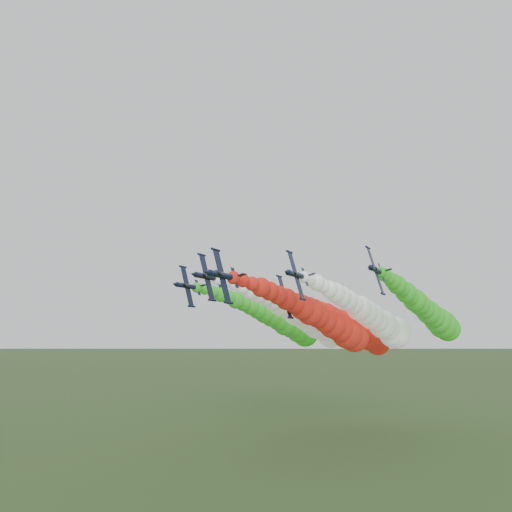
# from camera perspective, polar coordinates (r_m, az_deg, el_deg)

# --- Properties ---
(ground) EXTENTS (3000.00, 3000.00, 0.00)m
(ground) POSITION_cam_1_polar(r_m,az_deg,el_deg) (96.81, -4.59, -24.10)
(ground) COLOR #375626
(ground) RESTS_ON ground
(jet_lead) EXTENTS (11.58, 63.54, 18.33)m
(jet_lead) POSITION_cam_1_polar(r_m,az_deg,el_deg) (116.43, 8.10, -7.46)
(jet_lead) COLOR black
(jet_lead) RESTS_ON ground
(jet_inner_left) EXTENTS (12.16, 64.12, 18.90)m
(jet_inner_left) POSITION_cam_1_polar(r_m,az_deg,el_deg) (130.08, 5.80, -7.17)
(jet_inner_left) COLOR black
(jet_inner_left) RESTS_ON ground
(jet_inner_right) EXTENTS (12.20, 64.16, 18.94)m
(jet_inner_right) POSITION_cam_1_polar(r_m,az_deg,el_deg) (128.61, 13.26, -6.92)
(jet_inner_right) COLOR black
(jet_inner_right) RESTS_ON ground
(jet_outer_left) EXTENTS (11.92, 63.88, 18.66)m
(jet_outer_left) POSITION_cam_1_polar(r_m,az_deg,el_deg) (143.91, 2.85, -7.48)
(jet_outer_left) COLOR black
(jet_outer_left) RESTS_ON ground
(jet_outer_right) EXTENTS (11.38, 63.34, 18.13)m
(jet_outer_right) POSITION_cam_1_polar(r_m,az_deg,el_deg) (133.73, 19.25, -6.21)
(jet_outer_right) COLOR black
(jet_outer_right) RESTS_ON ground
(jet_trail) EXTENTS (11.71, 63.67, 18.45)m
(jet_trail) POSITION_cam_1_polar(r_m,az_deg,el_deg) (142.68, 11.52, -8.31)
(jet_trail) COLOR black
(jet_trail) RESTS_ON ground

